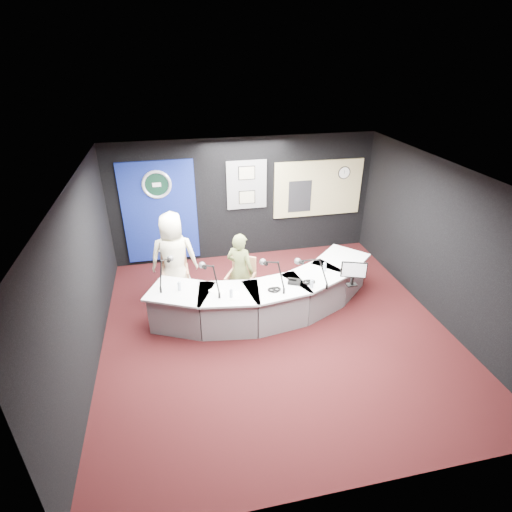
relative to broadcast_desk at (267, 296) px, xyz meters
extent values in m
plane|color=black|center=(0.05, -0.55, -0.38)|extent=(6.00, 6.00, 0.00)
cube|color=silver|center=(0.05, -0.55, 2.42)|extent=(6.00, 6.00, 0.02)
cube|color=black|center=(0.05, 2.45, 1.02)|extent=(6.00, 0.02, 2.80)
cube|color=black|center=(0.05, -3.55, 1.02)|extent=(6.00, 0.02, 2.80)
cube|color=black|center=(-2.95, -0.55, 1.02)|extent=(0.02, 6.00, 2.80)
cube|color=black|center=(3.05, -0.55, 1.02)|extent=(0.02, 6.00, 2.80)
cube|color=navy|center=(-1.85, 2.42, 0.88)|extent=(1.60, 0.05, 2.30)
torus|color=silver|center=(-1.85, 2.38, 1.52)|extent=(0.63, 0.07, 0.63)
cylinder|color=black|center=(-1.85, 2.38, 1.52)|extent=(0.48, 0.01, 0.48)
cube|color=slate|center=(0.10, 2.42, 1.38)|extent=(0.90, 0.04, 1.10)
cube|color=gray|center=(0.10, 2.39, 1.65)|extent=(0.34, 0.02, 0.27)
cube|color=gray|center=(0.10, 2.39, 1.09)|extent=(0.34, 0.02, 0.27)
cube|color=tan|center=(1.80, 2.42, 1.18)|extent=(2.12, 0.06, 1.32)
cube|color=#FFD3A1|center=(1.80, 2.41, 1.18)|extent=(2.00, 0.02, 1.20)
cube|color=black|center=(1.35, 2.39, 1.03)|extent=(0.55, 0.02, 0.75)
cylinder|color=white|center=(2.40, 2.39, 1.52)|extent=(0.28, 0.01, 0.28)
cube|color=gray|center=(-1.65, 1.11, 0.24)|extent=(0.50, 0.11, 0.70)
imported|color=#F4EBC3|center=(-1.63, 0.86, 0.54)|extent=(0.92, 0.63, 1.82)
imported|color=#5F6836|center=(-0.43, 0.38, 0.38)|extent=(0.66, 0.63, 1.51)
cube|color=black|center=(1.41, -0.54, 0.70)|extent=(0.41, 0.17, 0.29)
cube|color=black|center=(0.45, -0.25, 0.40)|extent=(0.27, 0.25, 0.05)
torus|color=black|center=(0.70, -0.30, 0.39)|extent=(0.21, 0.21, 0.04)
torus|color=black|center=(0.03, -0.41, 0.39)|extent=(0.21, 0.21, 0.03)
cube|color=white|center=(-0.94, -0.24, 0.38)|extent=(0.31, 0.33, 0.00)
cube|color=white|center=(-0.69, -0.43, 0.38)|extent=(0.24, 0.31, 0.00)
camera|label=1|loc=(-1.50, -6.06, 4.13)|focal=28.00mm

